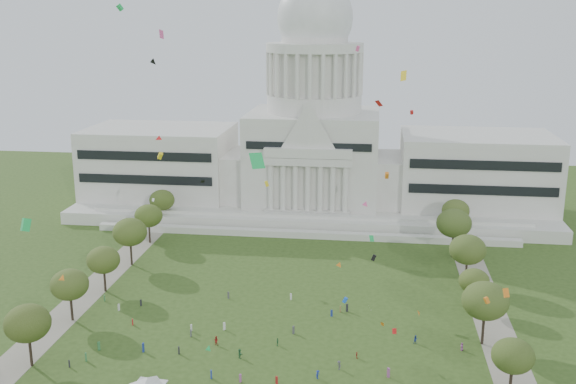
% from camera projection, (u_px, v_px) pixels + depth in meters
% --- Properties ---
extents(ground, '(400.00, 400.00, 0.00)m').
position_uv_depth(ground, '(258.00, 373.00, 128.31)').
color(ground, '#314B19').
rests_on(ground, ground).
extents(capitol, '(160.00, 64.50, 91.30)m').
position_uv_depth(capitol, '(314.00, 147.00, 231.67)').
color(capitol, silver).
rests_on(capitol, ground).
extents(path_left, '(8.00, 160.00, 0.04)m').
position_uv_depth(path_left, '(84.00, 297.00, 163.07)').
color(path_left, gray).
rests_on(path_left, ground).
extents(path_right, '(8.00, 160.00, 0.04)m').
position_uv_depth(path_right, '(491.00, 319.00, 151.11)').
color(path_right, gray).
rests_on(path_right, ground).
extents(row_tree_l_1, '(8.86, 8.86, 12.59)m').
position_uv_depth(row_tree_l_1, '(28.00, 323.00, 128.69)').
color(row_tree_l_1, black).
rests_on(row_tree_l_1, ground).
extents(row_tree_r_1, '(7.58, 7.58, 10.78)m').
position_uv_depth(row_tree_r_1, '(513.00, 356.00, 118.94)').
color(row_tree_r_1, black).
rests_on(row_tree_r_1, ground).
extents(row_tree_l_2, '(8.42, 8.42, 11.97)m').
position_uv_depth(row_tree_l_2, '(70.00, 285.00, 148.37)').
color(row_tree_l_2, black).
rests_on(row_tree_l_2, ground).
extents(row_tree_r_2, '(9.55, 9.55, 13.58)m').
position_uv_depth(row_tree_r_2, '(485.00, 301.00, 137.10)').
color(row_tree_r_2, black).
rests_on(row_tree_r_2, ground).
extents(row_tree_l_3, '(8.12, 8.12, 11.55)m').
position_uv_depth(row_tree_l_3, '(103.00, 260.00, 164.27)').
color(row_tree_l_3, black).
rests_on(row_tree_l_3, ground).
extents(row_tree_r_3, '(7.01, 7.01, 9.98)m').
position_uv_depth(row_tree_r_3, '(474.00, 281.00, 154.08)').
color(row_tree_r_3, black).
rests_on(row_tree_r_3, ground).
extents(row_tree_l_4, '(9.29, 9.29, 13.21)m').
position_uv_depth(row_tree_l_4, '(130.00, 232.00, 181.73)').
color(row_tree_l_4, black).
rests_on(row_tree_l_4, ground).
extents(row_tree_r_4, '(9.19, 9.19, 13.06)m').
position_uv_depth(row_tree_r_4, '(468.00, 250.00, 168.41)').
color(row_tree_r_4, black).
rests_on(row_tree_r_4, ground).
extents(row_tree_l_5, '(8.33, 8.33, 11.85)m').
position_uv_depth(row_tree_l_5, '(149.00, 216.00, 199.95)').
color(row_tree_l_5, black).
rests_on(row_tree_l_5, ground).
extents(row_tree_r_5, '(9.82, 9.82, 13.96)m').
position_uv_depth(row_tree_r_5, '(454.00, 223.00, 187.74)').
color(row_tree_r_5, black).
rests_on(row_tree_r_5, ground).
extents(row_tree_l_6, '(8.19, 8.19, 11.64)m').
position_uv_depth(row_tree_l_6, '(162.00, 200.00, 217.59)').
color(row_tree_l_6, black).
rests_on(row_tree_l_6, ground).
extents(row_tree_r_6, '(8.42, 8.42, 11.97)m').
position_uv_depth(row_tree_r_6, '(456.00, 211.00, 205.00)').
color(row_tree_r_6, black).
rests_on(row_tree_r_6, ground).
extents(event_tent, '(8.21, 8.21, 4.21)m').
position_uv_depth(event_tent, '(148.00, 382.00, 118.93)').
color(event_tent, '#4C4C4C').
rests_on(event_tent, ground).
extents(person_0, '(0.83, 0.98, 1.70)m').
position_uv_depth(person_0, '(462.00, 347.00, 136.65)').
color(person_0, '#994C8C').
rests_on(person_0, ground).
extents(person_2, '(1.03, 0.81, 1.87)m').
position_uv_depth(person_2, '(416.00, 340.00, 139.47)').
color(person_2, navy).
rests_on(person_2, ground).
extents(person_3, '(1.15, 1.35, 1.86)m').
position_uv_depth(person_3, '(339.00, 365.00, 129.19)').
color(person_3, '#4C4C51').
rests_on(person_3, ground).
extents(person_4, '(0.63, 1.04, 1.71)m').
position_uv_depth(person_4, '(278.00, 342.00, 138.63)').
color(person_4, '#33723F').
rests_on(person_4, ground).
extents(person_5, '(1.56, 1.94, 1.97)m').
position_uv_depth(person_5, '(240.00, 353.00, 133.61)').
color(person_5, '#33723F').
rests_on(person_5, ground).
extents(person_8, '(1.06, 0.82, 1.93)m').
position_uv_depth(person_8, '(216.00, 340.00, 139.02)').
color(person_8, '#B21E1E').
rests_on(person_8, ground).
extents(person_9, '(1.04, 1.28, 1.75)m').
position_uv_depth(person_9, '(318.00, 375.00, 125.91)').
color(person_9, navy).
rests_on(person_9, ground).
extents(person_10, '(0.48, 0.83, 1.39)m').
position_uv_depth(person_10, '(357.00, 355.00, 133.55)').
color(person_10, '#B21E1E').
rests_on(person_10, ground).
extents(distant_crowd, '(67.19, 39.00, 1.95)m').
position_uv_depth(distant_crowd, '(216.00, 333.00, 142.49)').
color(distant_crowd, '#33723F').
rests_on(distant_crowd, ground).
extents(kite_swarm, '(86.10, 102.48, 60.68)m').
position_uv_depth(kite_swarm, '(270.00, 206.00, 127.99)').
color(kite_swarm, red).
rests_on(kite_swarm, ground).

